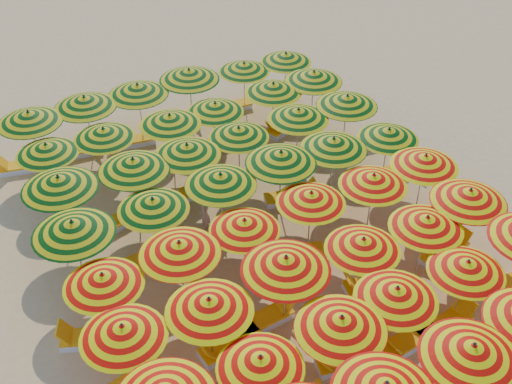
# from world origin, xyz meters

# --- Properties ---
(ground) EXTENTS (120.00, 120.00, 0.00)m
(ground) POSITION_xyz_m (0.00, 0.00, 0.00)
(ground) COLOR #DEAC62
(ground) RESTS_ON ground
(umbrella_3) EXTENTS (2.73, 2.73, 2.44)m
(umbrella_3) POSITION_xyz_m (1.12, -7.31, 2.15)
(umbrella_3) COLOR silver
(umbrella_3) RESTS_ON ground
(umbrella_7) EXTENTS (2.57, 2.57, 2.12)m
(umbrella_7) POSITION_xyz_m (-2.96, -5.19, 1.86)
(umbrella_7) COLOR silver
(umbrella_7) RESTS_ON ground
(umbrella_8) EXTENTS (2.28, 2.28, 2.32)m
(umbrella_8) POSITION_xyz_m (-0.87, -5.23, 2.04)
(umbrella_8) COLOR silver
(umbrella_8) RESTS_ON ground
(umbrella_9) EXTENTS (2.43, 2.43, 2.21)m
(umbrella_9) POSITION_xyz_m (0.88, -5.04, 1.95)
(umbrella_9) COLOR silver
(umbrella_9) RESTS_ON ground
(umbrella_10) EXTENTS (2.37, 2.37, 2.14)m
(umbrella_10) POSITION_xyz_m (3.10, -5.11, 1.88)
(umbrella_10) COLOR silver
(umbrella_10) RESTS_ON ground
(umbrella_12) EXTENTS (2.30, 2.30, 2.19)m
(umbrella_12) POSITION_xyz_m (-5.33, -2.99, 1.92)
(umbrella_12) COLOR silver
(umbrella_12) RESTS_ON ground
(umbrella_13) EXTENTS (2.28, 2.28, 2.28)m
(umbrella_13) POSITION_xyz_m (-3.28, -3.26, 2.00)
(umbrella_13) COLOR silver
(umbrella_13) RESTS_ON ground
(umbrella_14) EXTENTS (2.43, 2.43, 2.45)m
(umbrella_14) POSITION_xyz_m (-1.07, -3.05, 2.16)
(umbrella_14) COLOR silver
(umbrella_14) RESTS_ON ground
(umbrella_15) EXTENTS (2.71, 2.71, 2.18)m
(umbrella_15) POSITION_xyz_m (1.23, -3.18, 1.92)
(umbrella_15) COLOR silver
(umbrella_15) RESTS_ON ground
(umbrella_16) EXTENTS (2.72, 2.72, 2.21)m
(umbrella_16) POSITION_xyz_m (3.28, -3.32, 1.94)
(umbrella_16) COLOR silver
(umbrella_16) RESTS_ON ground
(umbrella_17) EXTENTS (2.86, 2.86, 2.35)m
(umbrella_17) POSITION_xyz_m (5.02, -3.08, 2.07)
(umbrella_17) COLOR silver
(umbrella_17) RESTS_ON ground
(umbrella_18) EXTENTS (2.66, 2.66, 2.17)m
(umbrella_18) POSITION_xyz_m (-5.23, -1.18, 1.91)
(umbrella_18) COLOR silver
(umbrella_18) RESTS_ON ground
(umbrella_19) EXTENTS (2.67, 2.67, 2.32)m
(umbrella_19) POSITION_xyz_m (-3.15, -1.15, 2.05)
(umbrella_19) COLOR silver
(umbrella_19) RESTS_ON ground
(umbrella_20) EXTENTS (2.51, 2.51, 2.12)m
(umbrella_20) POSITION_xyz_m (-1.14, -0.95, 1.87)
(umbrella_20) COLOR silver
(umbrella_20) RESTS_ON ground
(umbrella_21) EXTENTS (2.38, 2.38, 2.17)m
(umbrella_21) POSITION_xyz_m (1.09, -0.84, 1.91)
(umbrella_21) COLOR silver
(umbrella_21) RESTS_ON ground
(umbrella_22) EXTENTS (2.48, 2.48, 2.21)m
(umbrella_22) POSITION_xyz_m (3.16, -1.03, 1.94)
(umbrella_22) COLOR silver
(umbrella_22) RESTS_ON ground
(umbrella_23) EXTENTS (2.76, 2.76, 2.26)m
(umbrella_23) POSITION_xyz_m (5.14, -1.02, 1.99)
(umbrella_23) COLOR silver
(umbrella_23) RESTS_ON ground
(umbrella_24) EXTENTS (2.92, 2.92, 2.42)m
(umbrella_24) POSITION_xyz_m (-5.38, 0.86, 2.13)
(umbrella_24) COLOR silver
(umbrella_24) RESTS_ON ground
(umbrella_25) EXTENTS (2.31, 2.31, 2.21)m
(umbrella_25) POSITION_xyz_m (-3.06, 1.01, 1.94)
(umbrella_25) COLOR silver
(umbrella_25) RESTS_ON ground
(umbrella_26) EXTENTS (2.68, 2.68, 2.31)m
(umbrella_26) POSITION_xyz_m (-0.90, 1.04, 2.04)
(umbrella_26) COLOR silver
(umbrella_26) RESTS_ON ground
(umbrella_27) EXTENTS (2.54, 2.54, 2.39)m
(umbrella_27) POSITION_xyz_m (1.20, 1.10, 2.10)
(umbrella_27) COLOR silver
(umbrella_27) RESTS_ON ground
(umbrella_28) EXTENTS (2.65, 2.65, 2.33)m
(umbrella_28) POSITION_xyz_m (3.11, 1.03, 2.05)
(umbrella_28) COLOR silver
(umbrella_28) RESTS_ON ground
(umbrella_29) EXTENTS (2.39, 2.39, 2.17)m
(umbrella_29) POSITION_xyz_m (5.17, 0.84, 1.91)
(umbrella_29) COLOR silver
(umbrella_29) RESTS_ON ground
(umbrella_30) EXTENTS (2.96, 2.96, 2.42)m
(umbrella_30) POSITION_xyz_m (-5.18, 3.03, 2.13)
(umbrella_30) COLOR silver
(umbrella_30) RESTS_ON ground
(umbrella_31) EXTENTS (2.71, 2.71, 2.35)m
(umbrella_31) POSITION_xyz_m (-2.93, 2.96, 2.07)
(umbrella_31) COLOR silver
(umbrella_31) RESTS_ON ground
(umbrella_32) EXTENTS (2.83, 2.83, 2.28)m
(umbrella_32) POSITION_xyz_m (-1.13, 3.00, 2.01)
(umbrella_32) COLOR silver
(umbrella_32) RESTS_ON ground
(umbrella_33) EXTENTS (2.56, 2.56, 2.16)m
(umbrella_33) POSITION_xyz_m (0.85, 3.29, 1.90)
(umbrella_33) COLOR silver
(umbrella_33) RESTS_ON ground
(umbrella_34) EXTENTS (2.28, 2.28, 2.26)m
(umbrella_34) POSITION_xyz_m (3.13, 3.22, 1.99)
(umbrella_34) COLOR silver
(umbrella_34) RESTS_ON ground
(umbrella_35) EXTENTS (2.50, 2.50, 2.34)m
(umbrella_35) POSITION_xyz_m (5.06, 3.09, 2.06)
(umbrella_35) COLOR silver
(umbrella_35) RESTS_ON ground
(umbrella_36) EXTENTS (2.63, 2.63, 2.14)m
(umbrella_36) POSITION_xyz_m (-5.02, 5.35, 1.88)
(umbrella_36) COLOR silver
(umbrella_36) RESTS_ON ground
(umbrella_37) EXTENTS (2.16, 2.16, 2.17)m
(umbrella_37) POSITION_xyz_m (-3.13, 5.34, 1.91)
(umbrella_37) COLOR silver
(umbrella_37) RESTS_ON ground
(umbrella_38) EXTENTS (2.58, 2.58, 2.26)m
(umbrella_38) POSITION_xyz_m (-0.91, 4.98, 1.99)
(umbrella_38) COLOR silver
(umbrella_38) RESTS_ON ground
(umbrella_39) EXTENTS (2.64, 2.64, 2.15)m
(umbrella_39) POSITION_xyz_m (0.87, 5.15, 1.89)
(umbrella_39) COLOR silver
(umbrella_39) RESTS_ON ground
(umbrella_40) EXTENTS (2.34, 2.34, 2.25)m
(umbrella_40) POSITION_xyz_m (3.29, 5.26, 1.98)
(umbrella_40) COLOR silver
(umbrella_40) RESTS_ON ground
(umbrella_41) EXTENTS (2.80, 2.80, 2.33)m
(umbrella_41) POSITION_xyz_m (5.01, 5.21, 2.05)
(umbrella_41) COLOR silver
(umbrella_41) RESTS_ON ground
(umbrella_42) EXTENTS (2.88, 2.88, 2.36)m
(umbrella_42) POSITION_xyz_m (-5.10, 7.26, 2.08)
(umbrella_42) COLOR silver
(umbrella_42) RESTS_ON ground
(umbrella_43) EXTENTS (2.39, 2.39, 2.36)m
(umbrella_43) POSITION_xyz_m (-3.14, 7.38, 2.08)
(umbrella_43) COLOR silver
(umbrella_43) RESTS_ON ground
(umbrella_44) EXTENTS (2.86, 2.86, 2.36)m
(umbrella_44) POSITION_xyz_m (-1.19, 7.35, 2.08)
(umbrella_44) COLOR silver
(umbrella_44) RESTS_ON ground
(umbrella_45) EXTENTS (2.83, 2.83, 2.42)m
(umbrella_45) POSITION_xyz_m (0.88, 7.43, 2.13)
(umbrella_45) COLOR silver
(umbrella_45) RESTS_ON ground
(umbrella_46) EXTENTS (2.10, 2.10, 2.15)m
(umbrella_46) POSITION_xyz_m (3.20, 7.41, 1.89)
(umbrella_46) COLOR silver
(umbrella_46) RESTS_ON ground
(umbrella_47) EXTENTS (2.69, 2.69, 2.19)m
(umbrella_47) POSITION_xyz_m (5.02, 7.30, 1.93)
(umbrella_47) COLOR silver
(umbrella_47) RESTS_ON ground
(lounger_7) EXTENTS (1.82, 0.94, 0.69)m
(lounger_7) POSITION_xyz_m (-0.37, -5.05, 0.15)
(lounger_7) COLOR white
(lounger_7) RESTS_ON ground
(lounger_8) EXTENTS (1.78, 0.74, 0.69)m
(lounger_8) POSITION_xyz_m (1.39, -5.28, 0.15)
(lounger_8) COLOR white
(lounger_8) RESTS_ON ground
(lounger_9) EXTENTS (1.79, 0.79, 0.69)m
(lounger_9) POSITION_xyz_m (2.60, -5.34, 0.15)
(lounger_9) COLOR white
(lounger_9) RESTS_ON ground
(lounger_12) EXTENTS (1.78, 0.73, 0.69)m
(lounger_12) POSITION_xyz_m (-2.78, -3.22, 0.15)
(lounger_12) COLOR white
(lounger_12) RESTS_ON ground
(lounger_13) EXTENTS (1.77, 0.71, 0.69)m
(lounger_13) POSITION_xyz_m (-1.57, -2.89, 0.15)
(lounger_13) COLOR white
(lounger_13) RESTS_ON ground
(lounger_14) EXTENTS (1.82, 0.99, 0.69)m
(lounger_14) POSITION_xyz_m (1.74, -3.22, 0.15)
(lounger_14) COLOR white
(lounger_14) RESTS_ON ground
(lounger_15) EXTENTS (1.80, 0.83, 0.69)m
(lounger_15) POSITION_xyz_m (4.51, -3.12, 0.15)
(lounger_15) COLOR white
(lounger_15) RESTS_ON ground
(lounger_16) EXTENTS (1.82, 1.23, 0.69)m
(lounger_16) POSITION_xyz_m (-5.82, -1.31, 0.15)
(lounger_16) COLOR white
(lounger_16) RESTS_ON ground
(lounger_17) EXTENTS (1.83, 1.14, 0.69)m
(lounger_17) POSITION_xyz_m (0.49, -1.03, 0.15)
(lounger_17) COLOR white
(lounger_17) RESTS_ON ground
(lounger_18) EXTENTS (1.77, 0.71, 0.69)m
(lounger_18) POSITION_xyz_m (-3.56, 0.83, 0.15)
(lounger_18) COLOR white
(lounger_18) RESTS_ON ground
(lounger_19) EXTENTS (1.83, 1.04, 0.69)m
(lounger_19) POSITION_xyz_m (1.80, 1.33, 0.15)
(lounger_19) COLOR white
(lounger_19) RESTS_ON ground
(lounger_20) EXTENTS (1.76, 0.68, 0.69)m
(lounger_20) POSITION_xyz_m (5.77, 0.86, 0.15)
(lounger_20) COLOR white
(lounger_20) RESTS_ON ground
(lounger_21) EXTENTS (1.83, 1.06, 0.69)m
(lounger_21) POSITION_xyz_m (-3.44, 2.96, 0.15)
(lounger_21) COLOR white
(lounger_21) RESTS_ON ground
(lounger_22) EXTENTS (1.74, 0.60, 0.69)m
(lounger_22) POSITION_xyz_m (-0.53, 3.16, 0.15)
(lounger_22) COLOR white
(lounger_22) RESTS_ON ground
(lounger_23) EXTENTS (1.82, 0.99, 0.69)m
(lounger_23) POSITION_xyz_m (3.63, 3.10, 0.15)
(lounger_23) COLOR white
(lounger_23) RESTS_ON ground
(lounger_24) EXTENTS (1.80, 0.82, 0.69)m
(lounger_24) POSITION_xyz_m (5.56, 2.90, 0.15)
(lounger_24) COLOR white
(lounger_24) RESTS_ON ground
(lounger_25) EXTENTS (1.78, 0.72, 0.69)m
(lounger_25) POSITION_xyz_m (1.47, 5.38, 0.15)
(lounger_25) COLOR white
(lounger_25) RESTS_ON ground
(lounger_26) EXTENTS (1.82, 1.17, 0.69)m
(lounger_26) POSITION_xyz_m (3.79, 5.25, 0.15)
(lounger_26) COLOR white
(lounger_26) RESTS_ON ground
(lounger_27) EXTENTS (1.83, 1.08, 0.69)m
(lounger_27) POSITION_xyz_m (4.42, 5.38, 0.15)
(lounger_27) COLOR white
(lounger_27) RESTS_ON ground
(lounger_28) EXTENTS (1.82, 0.97, 0.69)m
(lounger_28) POSITION_xyz_m (-5.70, 7.38, 0.15)
(lounger_28) COLOR white
(lounger_28) RESTS_ON ground
(lounger_29) EXTENTS (1.77, 0.72, 0.69)m
(lounger_29) POSITION_xyz_m (-3.65, 7.39, 0.15)
(lounger_29) COLOR white
(lounger_29) RESTS_ON ground
(lounger_30) EXTENTS (1.80, 0.85, 0.69)m
(lounger_30) POSITION_xyz_m (-1.79, 7.11, 0.15)
(lounger_30) COLOR white
(lounger_30) RESTS_ON ground
(lounger_31) EXTENTS (1.83, 1.03, 0.69)m
(lounger_31) POSITION_xyz_m (0.38, 7.65, 0.15)
(lounger_31) COLOR white
(lounger_31) RESTS_ON ground
(lounger_32) EXTENTS (1.74, 0.62, 0.69)m
(lounger_32) POSITION_xyz_m (2.60, 7.59, 0.15)
(lounger_32) COLOR white
(lounger_32) RESTS_ON ground
(beachgoer_a) EXTENTS (0.50, 0.57, 1.33)m
(beachgoer_a) POSITION_xyz_m (-1.36, 1.33, 0.66)
(beachgoer_a) COLOR tan
(beachgoer_a) RESTS_ON ground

